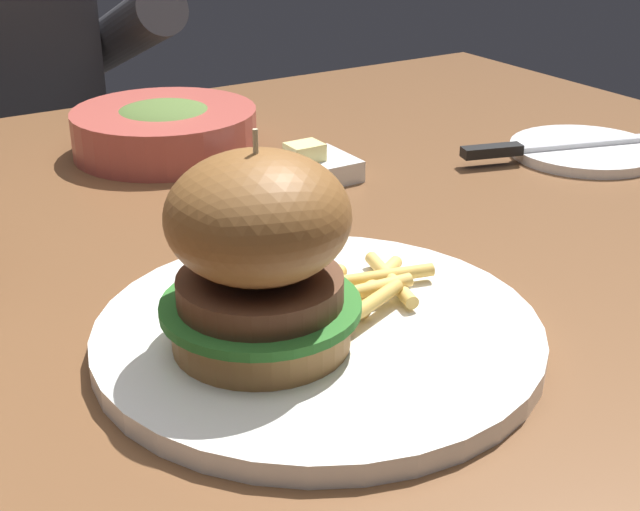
{
  "coord_description": "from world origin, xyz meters",
  "views": [
    {
      "loc": [
        -0.22,
        -0.58,
        1.02
      ],
      "look_at": [
        0.05,
        -0.15,
        0.78
      ],
      "focal_mm": 50.0,
      "sensor_mm": 36.0,
      "label": 1
    }
  ],
  "objects_px": {
    "butter_dish": "(305,169)",
    "soup_bowl": "(165,129)",
    "burger_sandwich": "(259,253)",
    "main_plate": "(318,334)",
    "table_knife": "(544,147)",
    "bread_plate": "(589,152)"
  },
  "relations": [
    {
      "from": "butter_dish",
      "to": "soup_bowl",
      "type": "height_order",
      "value": "soup_bowl"
    },
    {
      "from": "burger_sandwich",
      "to": "main_plate",
      "type": "bearing_deg",
      "value": 2.44
    },
    {
      "from": "main_plate",
      "to": "soup_bowl",
      "type": "distance_m",
      "value": 0.41
    },
    {
      "from": "main_plate",
      "to": "soup_bowl",
      "type": "xyz_separation_m",
      "value": [
        0.07,
        0.41,
        0.02
      ]
    },
    {
      "from": "main_plate",
      "to": "table_knife",
      "type": "xyz_separation_m",
      "value": [
        0.38,
        0.19,
        0.01
      ]
    },
    {
      "from": "burger_sandwich",
      "to": "table_knife",
      "type": "height_order",
      "value": "burger_sandwich"
    },
    {
      "from": "burger_sandwich",
      "to": "bread_plate",
      "type": "xyz_separation_m",
      "value": [
        0.46,
        0.17,
        -0.07
      ]
    },
    {
      "from": "burger_sandwich",
      "to": "butter_dish",
      "type": "bearing_deg",
      "value": 54.45
    },
    {
      "from": "table_knife",
      "to": "burger_sandwich",
      "type": "bearing_deg",
      "value": -155.72
    },
    {
      "from": "bread_plate",
      "to": "soup_bowl",
      "type": "bearing_deg",
      "value": 146.35
    },
    {
      "from": "table_knife",
      "to": "butter_dish",
      "type": "height_order",
      "value": "butter_dish"
    },
    {
      "from": "bread_plate",
      "to": "main_plate",
      "type": "bearing_deg",
      "value": -157.94
    },
    {
      "from": "main_plate",
      "to": "butter_dish",
      "type": "distance_m",
      "value": 0.3
    },
    {
      "from": "burger_sandwich",
      "to": "bread_plate",
      "type": "height_order",
      "value": "burger_sandwich"
    },
    {
      "from": "burger_sandwich",
      "to": "table_knife",
      "type": "relative_size",
      "value": 0.63
    },
    {
      "from": "burger_sandwich",
      "to": "butter_dish",
      "type": "relative_size",
      "value": 1.44
    },
    {
      "from": "main_plate",
      "to": "bread_plate",
      "type": "xyz_separation_m",
      "value": [
        0.42,
        0.17,
        -0.0
      ]
    },
    {
      "from": "burger_sandwich",
      "to": "soup_bowl",
      "type": "relative_size",
      "value": 0.71
    },
    {
      "from": "butter_dish",
      "to": "burger_sandwich",
      "type": "bearing_deg",
      "value": -125.55
    },
    {
      "from": "bread_plate",
      "to": "table_knife",
      "type": "relative_size",
      "value": 0.71
    },
    {
      "from": "table_knife",
      "to": "soup_bowl",
      "type": "distance_m",
      "value": 0.38
    },
    {
      "from": "bread_plate",
      "to": "soup_bowl",
      "type": "relative_size",
      "value": 0.81
    }
  ]
}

